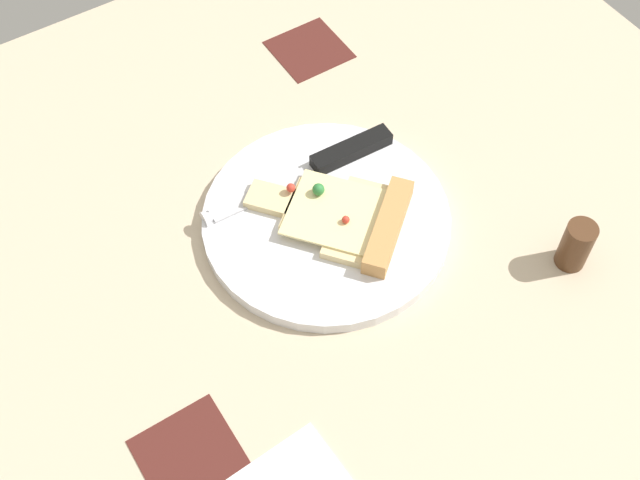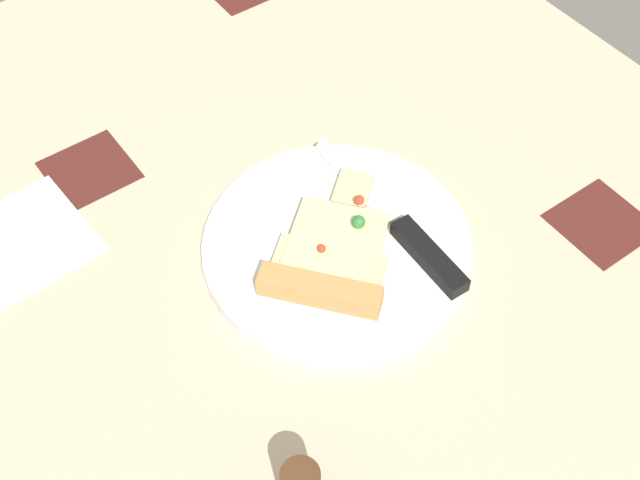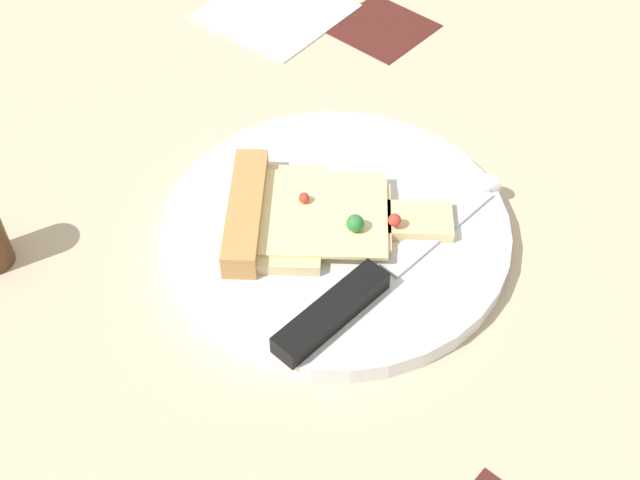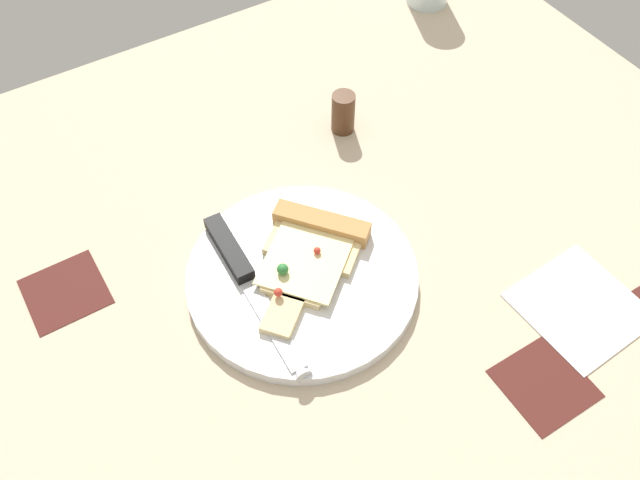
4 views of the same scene
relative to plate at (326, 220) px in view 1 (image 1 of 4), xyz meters
The scene contains 5 objects.
ground_plane 9.55cm from the plate, 112.16° to the right, with size 112.19×112.19×3.00cm.
plate is the anchor object (origin of this frame).
pizza_slice 3.03cm from the plate, 50.10° to the right, with size 17.07×18.40×2.67cm.
knife 6.80cm from the plate, 66.20° to the left, with size 24.07×3.10×2.45cm.
pepper_shaker 26.86cm from the plate, 43.01° to the right, with size 3.27×3.27×6.08cm, color #4C2D19.
Camera 1 is at (-25.97, -36.13, 75.43)cm, focal length 46.47 mm.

